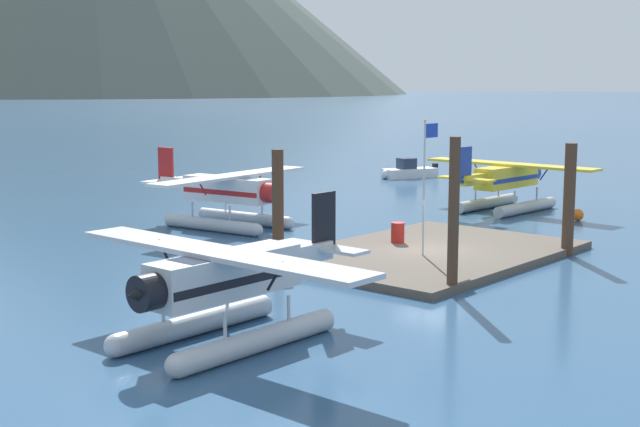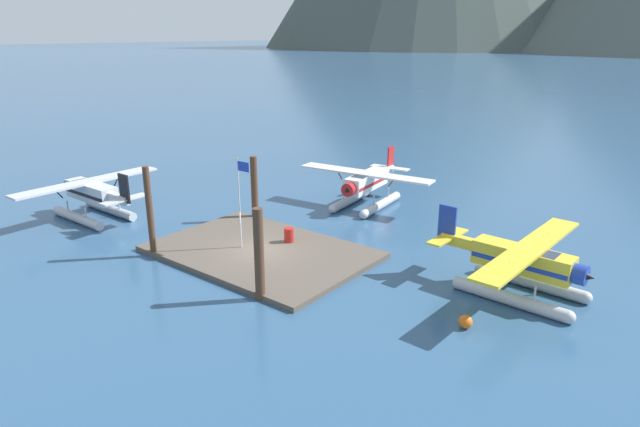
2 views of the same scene
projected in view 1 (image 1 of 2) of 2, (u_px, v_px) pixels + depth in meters
ground_plane at (429, 257)px, 36.33m from camera, size 1200.00×1200.00×0.00m
dock_platform at (429, 253)px, 36.31m from camera, size 12.58×8.59×0.30m
piling_near_left at (454, 216)px, 29.74m from camera, size 0.38×0.38×5.38m
piling_near_right at (569, 200)px, 36.30m from camera, size 0.49×0.49×4.70m
piling_far_left at (278, 205)px, 35.25m from camera, size 0.47×0.47×4.53m
flagpole at (426, 170)px, 34.71m from camera, size 0.95×0.10×5.44m
fuel_drum at (398, 233)px, 37.84m from camera, size 0.62×0.62×0.88m
mooring_buoy at (578, 215)px, 45.75m from camera, size 0.62×0.62×0.62m
seaplane_yellow_stbd_fwd at (507, 183)px, 49.11m from camera, size 7.98×10.45×3.84m
seaplane_white_bow_centre at (228, 196)px, 43.35m from camera, size 10.49×7.95×3.84m
seaplane_silver_port_aft at (225, 288)px, 24.08m from camera, size 7.98×10.40×3.84m
boat_white_open_east at (408, 171)px, 66.27m from camera, size 4.59×3.04×1.50m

